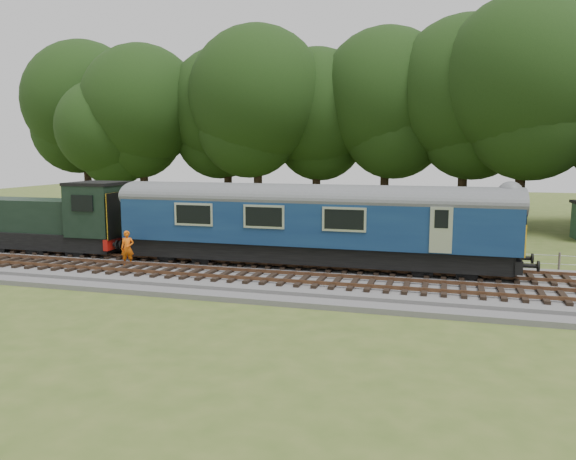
% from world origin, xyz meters
% --- Properties ---
extents(ground, '(120.00, 120.00, 0.00)m').
position_xyz_m(ground, '(0.00, 0.00, 0.00)').
color(ground, '#425820').
rests_on(ground, ground).
extents(ballast, '(70.00, 7.00, 0.35)m').
position_xyz_m(ballast, '(0.00, 0.00, 0.17)').
color(ballast, '#4C4C4F').
rests_on(ballast, ground).
extents(track_north, '(67.20, 2.40, 0.21)m').
position_xyz_m(track_north, '(0.00, 1.40, 0.42)').
color(track_north, black).
rests_on(track_north, ballast).
extents(track_south, '(67.20, 2.40, 0.21)m').
position_xyz_m(track_south, '(0.00, -1.60, 0.42)').
color(track_south, black).
rests_on(track_south, ballast).
extents(fence, '(64.00, 0.12, 1.00)m').
position_xyz_m(fence, '(0.00, 4.50, 0.00)').
color(fence, '#6B6054').
rests_on(fence, ground).
extents(tree_line, '(70.00, 8.00, 18.00)m').
position_xyz_m(tree_line, '(0.00, 22.00, 0.00)').
color(tree_line, black).
rests_on(tree_line, ground).
extents(dmu_railcar, '(18.05, 2.86, 3.88)m').
position_xyz_m(dmu_railcar, '(-1.09, 1.40, 2.61)').
color(dmu_railcar, black).
rests_on(dmu_railcar, ground).
extents(shunter_loco, '(8.91, 2.60, 3.38)m').
position_xyz_m(shunter_loco, '(-15.02, 1.40, 1.97)').
color(shunter_loco, black).
rests_on(shunter_loco, ground).
extents(worker, '(0.70, 0.59, 1.63)m').
position_xyz_m(worker, '(-9.34, -0.78, 1.17)').
color(worker, '#EB5E0C').
rests_on(worker, ballast).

